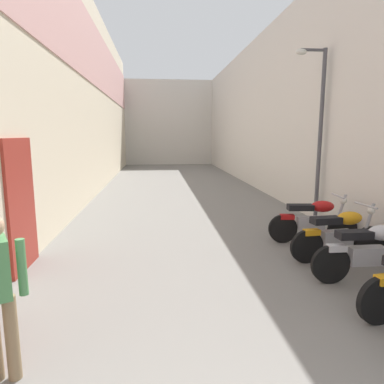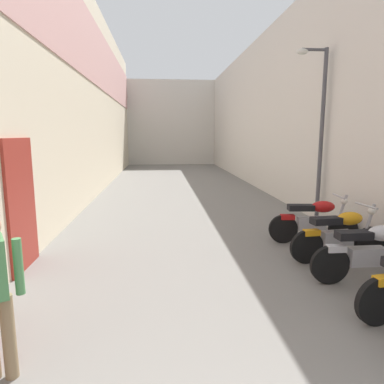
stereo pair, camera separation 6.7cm
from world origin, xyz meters
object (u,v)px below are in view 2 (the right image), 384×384
Objects in this scene: motorcycle_sixth at (314,220)px; motorcycle_fourth at (371,251)px; street_lamp at (318,123)px; motorcycle_fifth at (340,234)px.

motorcycle_fourth is at bearing -90.00° from motorcycle_sixth.
street_lamp is at bearing 65.81° from motorcycle_sixth.
motorcycle_sixth is at bearing -114.19° from street_lamp.
motorcycle_sixth is 0.43× the size of street_lamp.
street_lamp is (0.69, 3.50, 2.03)m from motorcycle_fourth.
motorcycle_sixth is at bearing 90.00° from motorcycle_fourth.
street_lamp is at bearing 78.79° from motorcycle_fourth.
motorcycle_fifth is 1.05m from motorcycle_sixth.
street_lamp reaches higher than motorcycle_fifth.
motorcycle_sixth is (-0.00, 1.96, 0.00)m from motorcycle_fourth.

